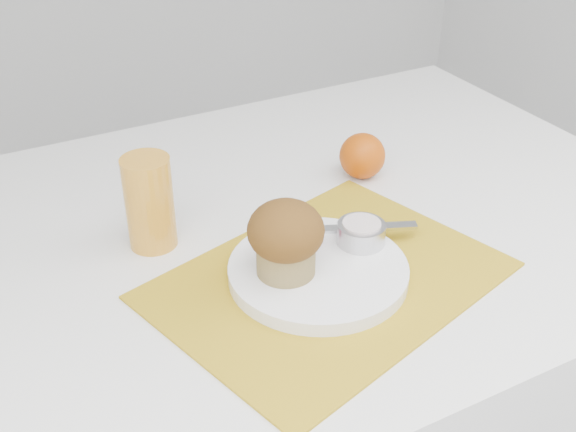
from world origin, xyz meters
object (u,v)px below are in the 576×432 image
table (273,411)px  muffin (286,237)px  juice_glass (149,203)px  plate (318,271)px  orange (362,156)px

table → muffin: bearing=-108.7°
juice_glass → plate: bearing=-48.3°
orange → juice_glass: 0.35m
juice_glass → muffin: 0.20m
table → muffin: (-0.05, -0.14, 0.45)m
juice_glass → muffin: bearing=-55.6°
table → muffin: muffin is taller
orange → muffin: muffin is taller
juice_glass → orange: bearing=4.4°
orange → plate: bearing=-134.2°
table → juice_glass: bearing=169.4°
muffin → orange: bearing=39.2°
juice_glass → table: bearing=-10.6°
table → plate: 0.41m
plate → muffin: 0.07m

